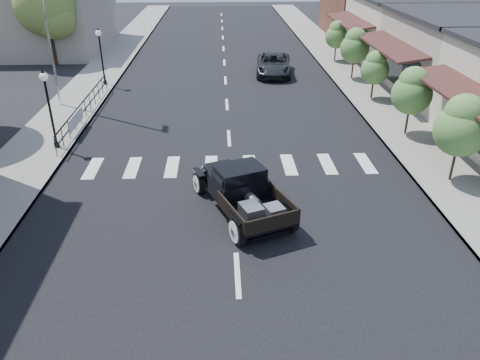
{
  "coord_description": "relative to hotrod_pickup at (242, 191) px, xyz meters",
  "views": [
    {
      "loc": [
        -0.38,
        -13.3,
        8.31
      ],
      "look_at": [
        0.24,
        0.82,
        1.0
      ],
      "focal_mm": 35.0,
      "sensor_mm": 36.0,
      "label": 1
    }
  ],
  "objects": [
    {
      "name": "small_tree_a",
      "position": [
        8.01,
        1.78,
        0.93
      ],
      "size": [
        1.93,
        1.93,
        3.22
      ],
      "primitive_type": null,
      "color": "#4C7837",
      "rests_on": "sidewalk_right"
    },
    {
      "name": "lamp_post_c",
      "position": [
        -7.89,
        15.62,
        1.04
      ],
      "size": [
        0.36,
        0.36,
        3.42
      ],
      "primitive_type": null,
      "color": "black",
      "rests_on": "sidewalk_left"
    },
    {
      "name": "lamp_post_b",
      "position": [
        -7.89,
        5.62,
        1.04
      ],
      "size": [
        0.36,
        0.36,
        3.42
      ],
      "primitive_type": null,
      "color": "black",
      "rests_on": "sidewalk_left"
    },
    {
      "name": "railing",
      "position": [
        -7.59,
        9.62,
        -0.18
      ],
      "size": [
        0.08,
        10.0,
        1.0
      ],
      "primitive_type": null,
      "color": "black",
      "rests_on": "sidewalk_left"
    },
    {
      "name": "road_markings",
      "position": [
        -0.29,
        9.62,
        -0.83
      ],
      "size": [
        12.0,
        60.0,
        0.06
      ],
      "primitive_type": null,
      "color": "silver",
      "rests_on": "ground"
    },
    {
      "name": "small_tree_e",
      "position": [
        8.01,
        21.37,
        0.71
      ],
      "size": [
        1.67,
        1.67,
        2.78
      ],
      "primitive_type": null,
      "color": "#4C7837",
      "rests_on": "sidewalk_right"
    },
    {
      "name": "small_tree_c",
      "position": [
        8.01,
        11.98,
        0.63
      ],
      "size": [
        1.56,
        1.56,
        2.6
      ],
      "primitive_type": null,
      "color": "#4C7837",
      "rests_on": "sidewalk_right"
    },
    {
      "name": "hotrod_pickup",
      "position": [
        0.0,
        0.0,
        0.0
      ],
      "size": [
        3.83,
        5.25,
        1.65
      ],
      "primitive_type": null,
      "rotation": [
        0.0,
        0.0,
        0.38
      ],
      "color": "black",
      "rests_on": "ground"
    },
    {
      "name": "low_building_left",
      "position": [
        -15.29,
        27.62,
        1.67
      ],
      "size": [
        10.0,
        12.0,
        5.0
      ],
      "primitive_type": "cube",
      "color": "#A39989",
      "rests_on": "ground"
    },
    {
      "name": "second_car",
      "position": [
        3.03,
        18.04,
        -0.14
      ],
      "size": [
        2.75,
        5.13,
        1.37
      ],
      "primitive_type": "imported",
      "rotation": [
        0.0,
        0.0,
        -0.1
      ],
      "color": "black",
      "rests_on": "ground"
    },
    {
      "name": "small_tree_d",
      "position": [
        8.01,
        16.37,
        0.87
      ],
      "size": [
        1.85,
        1.85,
        3.08
      ],
      "primitive_type": null,
      "color": "#4C7837",
      "rests_on": "sidewalk_right"
    },
    {
      "name": "sidewalk_left",
      "position": [
        -8.79,
        14.62,
        -0.75
      ],
      "size": [
        3.0,
        80.0,
        0.15
      ],
      "primitive_type": "cube",
      "color": "gray",
      "rests_on": "ground"
    },
    {
      "name": "ground",
      "position": [
        -0.29,
        -0.38,
        -0.83
      ],
      "size": [
        120.0,
        120.0,
        0.0
      ],
      "primitive_type": "plane",
      "color": "black",
      "rests_on": "ground"
    },
    {
      "name": "small_tree_b",
      "position": [
        8.01,
        6.53,
        0.84
      ],
      "size": [
        1.82,
        1.82,
        3.03
      ],
      "primitive_type": null,
      "color": "#4C7837",
      "rests_on": "sidewalk_right"
    },
    {
      "name": "big_tree_far",
      "position": [
        -12.79,
        21.62,
        2.34
      ],
      "size": [
        4.31,
        4.31,
        6.33
      ],
      "primitive_type": null,
      "color": "#5C7431",
      "rests_on": "ground"
    },
    {
      "name": "sidewalk_right",
      "position": [
        8.21,
        14.62,
        -0.75
      ],
      "size": [
        3.0,
        80.0,
        0.15
      ],
      "primitive_type": "cube",
      "color": "gray",
      "rests_on": "ground"
    },
    {
      "name": "storefront_far",
      "position": [
        14.71,
        21.62,
        1.42
      ],
      "size": [
        10.0,
        9.0,
        4.5
      ],
      "primitive_type": "cube",
      "color": "beige",
      "rests_on": "ground"
    },
    {
      "name": "road",
      "position": [
        -0.29,
        14.62,
        -0.82
      ],
      "size": [
        14.0,
        80.0,
        0.02
      ],
      "primitive_type": "cube",
      "color": "black",
      "rests_on": "ground"
    },
    {
      "name": "banner",
      "position": [
        -7.51,
        7.62,
        -0.38
      ],
      "size": [
        0.04,
        2.2,
        0.6
      ],
      "primitive_type": null,
      "color": "silver",
      "rests_on": "sidewalk_left"
    }
  ]
}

